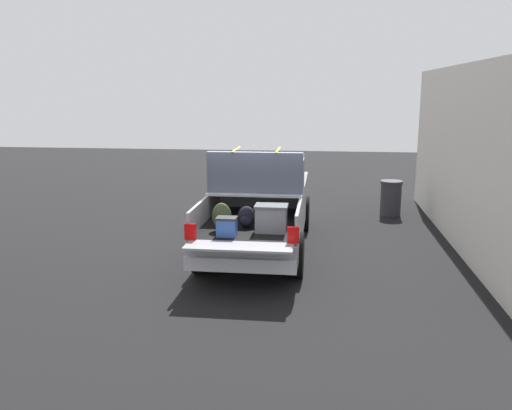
% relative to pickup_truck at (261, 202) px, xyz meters
% --- Properties ---
extents(ground_plane, '(40.00, 40.00, 0.00)m').
position_rel_pickup_truck_xyz_m(ground_plane, '(-0.35, 0.00, -0.96)').
color(ground_plane, black).
extents(pickup_truck, '(6.05, 2.06, 2.23)m').
position_rel_pickup_truck_xyz_m(pickup_truck, '(0.00, 0.00, 0.00)').
color(pickup_truck, gray).
rests_on(pickup_truck, ground_plane).
extents(building_facade, '(10.01, 0.36, 3.96)m').
position_rel_pickup_truck_xyz_m(building_facade, '(0.63, -4.43, 1.02)').
color(building_facade, silver).
rests_on(building_facade, ground_plane).
extents(trash_can, '(0.60, 0.60, 0.98)m').
position_rel_pickup_truck_xyz_m(trash_can, '(3.28, -3.22, -0.47)').
color(trash_can, '#2D2D33').
rests_on(trash_can, ground_plane).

